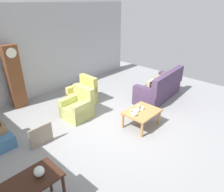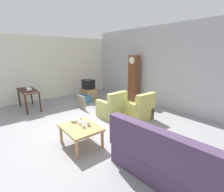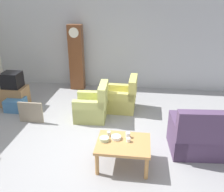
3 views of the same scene
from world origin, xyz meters
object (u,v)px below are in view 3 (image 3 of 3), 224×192
Objects in this scene: cup_blue_rimmed at (128,135)px; armchair_olive_near at (93,107)px; armchair_olive_far at (123,99)px; cup_cream_tall at (109,134)px; bowl_shallow_green at (104,139)px; grandfather_clock at (77,58)px; cup_white_porcelain at (128,140)px; tv_crt at (12,80)px; storage_box_blue at (16,104)px; coffee_table_wood at (123,146)px; framed_picture_leaning at (31,112)px; tv_stand_cabinet at (15,96)px; bowl_white_stacked at (116,137)px.

armchair_olive_near is at bearing 122.76° from cup_blue_rimmed.
armchair_olive_near and armchair_olive_far have the same top height.
bowl_shallow_green is at bearing -111.56° from cup_cream_tall.
grandfather_clock is (-1.60, 1.38, 0.73)m from armchair_olive_far.
cup_white_porcelain is 0.40m from cup_cream_tall.
tv_crt is 1.01× the size of storage_box_blue.
grandfather_clock is 4.01m from cup_blue_rimmed.
armchair_olive_far is at bearing 95.35° from coffee_table_wood.
bowl_shallow_green is at bearing -36.80° from tv_crt.
cup_white_porcelain is (2.45, -1.26, 0.25)m from framed_picture_leaning.
storage_box_blue is 3.67m from cup_white_porcelain.
grandfather_clock is 3.03× the size of tv_stand_cabinet.
armchair_olive_near reaches higher than cup_cream_tall.
tv_stand_cabinet is 3.74× the size of bowl_white_stacked.
tv_stand_cabinet is 3.62m from bowl_shallow_green.
tv_stand_cabinet is (-3.02, -0.13, -0.03)m from armchair_olive_far.
cup_cream_tall is (2.95, -2.01, 0.25)m from tv_stand_cabinet.
grandfather_clock is at bearing 118.30° from cup_blue_rimmed.
bowl_shallow_green is at bearing -93.31° from armchair_olive_far.
bowl_white_stacked is 1.03× the size of bowl_shallow_green.
tv_stand_cabinet is at bearing 168.37° from armchair_olive_near.
grandfather_clock is 3.86m from cup_cream_tall.
cup_white_porcelain is 0.80× the size of cup_blue_rimmed.
grandfather_clock reaches higher than cup_cream_tall.
grandfather_clock reaches higher than armchair_olive_near.
armchair_olive_near is at bearing -4.73° from storage_box_blue.
tv_crt is (-3.02, -0.13, 0.45)m from armchair_olive_far.
armchair_olive_far reaches higher than framed_picture_leaning.
cup_white_porcelain is at bearing 2.92° from bowl_shallow_green.
grandfather_clock is at bearing 111.86° from bowl_shallow_green.
tv_crt reaches higher than bowl_shallow_green.
tv_crt is 0.68m from storage_box_blue.
cup_cream_tall is (2.95, -2.01, -0.23)m from tv_crt.
armchair_olive_near is 0.45× the size of grandfather_clock.
tv_stand_cabinet is 6.95× the size of cup_cream_tall.
armchair_olive_near is at bearing 120.97° from cup_white_porcelain.
tv_stand_cabinet is at bearing 145.77° from cup_cream_tall.
storage_box_blue is 4.92× the size of cup_blue_rimmed.
tv_crt is 0.80× the size of framed_picture_leaning.
coffee_table_wood is 9.82× the size of cup_cream_tall.
tv_crt is 2.73× the size of bowl_shallow_green.
cup_cream_tall is (2.08, -1.13, 0.26)m from framed_picture_leaning.
cup_blue_rimmed is at bearing -57.24° from armchair_olive_near.
bowl_white_stacked is at bearing -88.12° from armchair_olive_far.
armchair_olive_near is 2.30m from grandfather_clock.
bowl_white_stacked reaches higher than framed_picture_leaning.
bowl_white_stacked is at bearing -24.92° from cup_cream_tall.
grandfather_clock is 11.70× the size of bowl_shallow_green.
tv_stand_cabinet is at bearing 146.16° from bowl_white_stacked.
bowl_white_stacked is at bearing -160.70° from cup_blue_rimmed.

